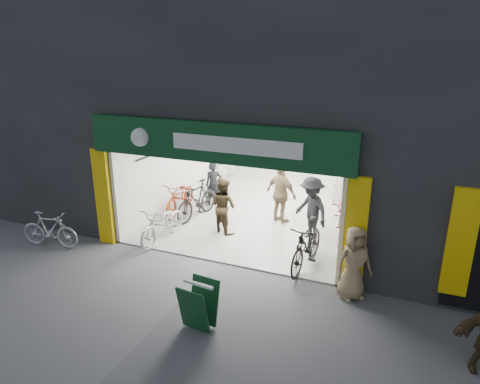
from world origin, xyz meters
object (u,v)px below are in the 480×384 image
Objects in this scene: bike_right_front at (307,245)px; parked_bike at (50,230)px; bike_left_front at (163,223)px; pedestrian_near at (354,263)px; sandwich_board at (199,304)px.

parked_bike is (-6.54, -1.46, -0.10)m from bike_right_front.
bike_left_front is at bearing -68.90° from parked_bike.
bike_left_front is 3.97m from bike_right_front.
parked_bike is 7.78m from pedestrian_near.
pedestrian_near is 1.74× the size of sandwich_board.
parked_bike reaches higher than sandwich_board.
pedestrian_near is at bearing 46.54° from sandwich_board.
sandwich_board is at bearing -177.17° from pedestrian_near.
bike_left_front is 2.95m from parked_bike.
pedestrian_near is 3.32m from sandwich_board.
parked_bike is 1.77× the size of sandwich_board.
bike_right_front is 1.23× the size of pedestrian_near.
pedestrian_near reaches higher than bike_right_front.
bike_left_front reaches higher than sandwich_board.
sandwich_board is (5.25, -1.60, 0.02)m from parked_bike.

